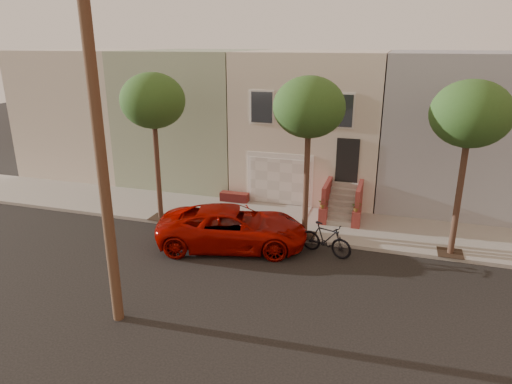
% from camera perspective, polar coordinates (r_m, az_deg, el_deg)
% --- Properties ---
extents(ground, '(90.00, 90.00, 0.00)m').
position_cam_1_polar(ground, '(15.44, -0.59, -11.10)').
color(ground, black).
rests_on(ground, ground).
extents(sidewalk, '(40.00, 3.70, 0.15)m').
position_cam_1_polar(sidewalk, '(20.06, 4.13, -3.67)').
color(sidewalk, gray).
rests_on(sidewalk, ground).
extents(house_row, '(33.10, 11.70, 7.00)m').
position_cam_1_polar(house_row, '(24.64, 7.52, 9.03)').
color(house_row, beige).
rests_on(house_row, sidewalk).
extents(tree_left, '(2.70, 2.57, 6.30)m').
position_cam_1_polar(tree_left, '(19.41, -12.86, 11.03)').
color(tree_left, '#2D2116').
rests_on(tree_left, sidewalk).
extents(tree_mid, '(2.70, 2.57, 6.30)m').
position_cam_1_polar(tree_mid, '(17.13, 6.69, 10.42)').
color(tree_mid, '#2D2116').
rests_on(tree_mid, sidewalk).
extents(tree_right, '(2.70, 2.57, 6.30)m').
position_cam_1_polar(tree_right, '(17.00, 25.42, 8.73)').
color(tree_right, '#2D2116').
rests_on(tree_right, sidewalk).
extents(pickup_truck, '(6.19, 3.95, 1.59)m').
position_cam_1_polar(pickup_truck, '(17.52, -2.91, -4.47)').
color(pickup_truck, '#930600').
rests_on(pickup_truck, ground).
extents(motorcycle, '(2.15, 1.22, 1.24)m').
position_cam_1_polar(motorcycle, '(17.12, 8.79, -5.88)').
color(motorcycle, black).
rests_on(motorcycle, ground).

